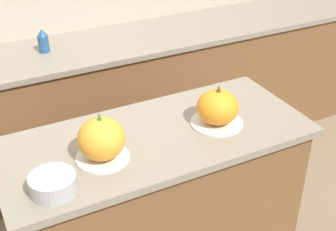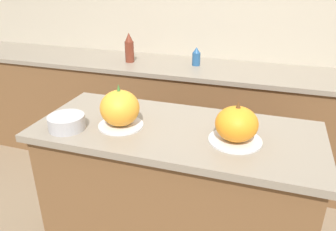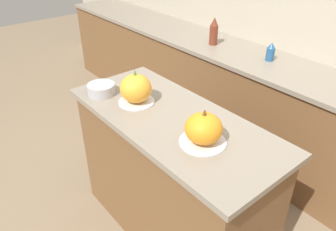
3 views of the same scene
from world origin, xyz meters
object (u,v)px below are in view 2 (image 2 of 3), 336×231
at_px(mixing_bowl, 67,122).
at_px(pumpkin_cake_left, 120,109).
at_px(pumpkin_cake_right, 236,125).
at_px(bottle_tall, 129,48).
at_px(bottle_short, 196,57).

bearing_deg(mixing_bowl, pumpkin_cake_left, 25.24).
distance_m(pumpkin_cake_right, bottle_tall, 1.55).
height_order(bottle_short, mixing_bowl, bottle_short).
bearing_deg(pumpkin_cake_right, bottle_tall, 131.78).
bearing_deg(pumpkin_cake_left, pumpkin_cake_right, 1.86).
xyz_separation_m(pumpkin_cake_right, mixing_bowl, (-0.79, -0.13, -0.05)).
bearing_deg(bottle_short, mixing_bowl, -102.92).
height_order(pumpkin_cake_right, bottle_short, pumpkin_cake_right).
relative_size(pumpkin_cake_right, bottle_short, 1.62).
relative_size(bottle_short, mixing_bowl, 0.85).
distance_m(pumpkin_cake_left, bottle_tall, 1.27).
relative_size(pumpkin_cake_left, bottle_short, 1.49).
bearing_deg(mixing_bowl, bottle_short, 77.08).
height_order(pumpkin_cake_right, mixing_bowl, pumpkin_cake_right).
distance_m(bottle_tall, bottle_short, 0.56).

